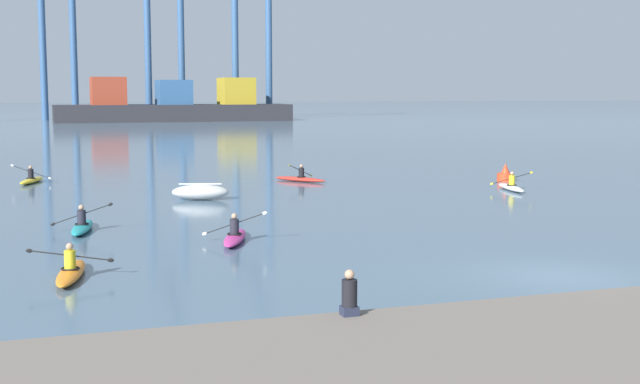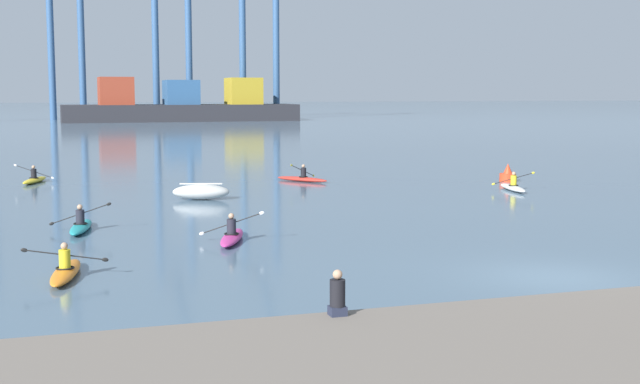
% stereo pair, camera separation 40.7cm
% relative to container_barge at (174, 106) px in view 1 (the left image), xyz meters
% --- Properties ---
extents(ground_plane, '(800.00, 800.00, 0.00)m').
position_rel_container_barge_xyz_m(ground_plane, '(-9.53, -125.94, -2.54)').
color(ground_plane, slate).
extents(container_barge, '(39.07, 9.28, 7.35)m').
position_rel_container_barge_xyz_m(container_barge, '(0.00, 0.00, 0.00)').
color(container_barge, '#28282D').
rests_on(container_barge, ground).
extents(gantry_crane_west_mid, '(6.33, 18.04, 38.99)m').
position_rel_container_barge_xyz_m(gantry_crane_west_mid, '(-17.97, 11.81, 15.31)').
color(gantry_crane_west_mid, '#335684').
rests_on(gantry_crane_west_mid, ground).
extents(gantry_crane_east_mid, '(7.10, 21.89, 38.79)m').
position_rel_container_barge_xyz_m(gantry_crane_east_mid, '(0.05, 8.66, 17.26)').
color(gantry_crane_east_mid, '#335684').
rests_on(gantry_crane_east_mid, ground).
extents(gantry_crane_east, '(7.43, 18.63, 41.36)m').
position_rel_container_barge_xyz_m(gantry_crane_east, '(15.29, 5.98, 16.78)').
color(gantry_crane_east, '#335684').
rests_on(gantry_crane_east, ground).
extents(capsized_dinghy, '(2.81, 1.80, 0.76)m').
position_rel_container_barge_xyz_m(capsized_dinghy, '(-15.56, -106.48, -2.18)').
color(capsized_dinghy, beige).
rests_on(capsized_dinghy, ground).
extents(channel_buoy, '(0.90, 0.90, 1.00)m').
position_rel_container_barge_xyz_m(channel_buoy, '(1.91, -103.79, -2.18)').
color(channel_buoy, red).
rests_on(channel_buoy, ground).
extents(kayak_red, '(2.47, 3.11, 1.05)m').
position_rel_container_barge_xyz_m(kayak_red, '(-8.86, -100.30, -2.36)').
color(kayak_red, red).
rests_on(kayak_red, ground).
extents(kayak_magenta, '(2.07, 3.40, 1.04)m').
position_rel_container_barge_xyz_m(kayak_magenta, '(-16.54, -117.79, -2.36)').
color(kayak_magenta, '#C13384').
rests_on(kayak_magenta, ground).
extents(kayak_orange, '(2.24, 3.45, 0.95)m').
position_rel_container_barge_xyz_m(kayak_orange, '(-21.90, -121.82, -2.36)').
color(kayak_orange, orange).
rests_on(kayak_orange, ground).
extents(kayak_teal, '(2.17, 3.45, 1.02)m').
position_rel_container_barge_xyz_m(kayak_teal, '(-21.19, -113.98, -2.36)').
color(kayak_teal, teal).
rests_on(kayak_teal, ground).
extents(kayak_yellow, '(2.10, 3.42, 1.04)m').
position_rel_container_barge_xyz_m(kayak_yellow, '(-22.88, -96.38, -2.36)').
color(kayak_yellow, yellow).
rests_on(kayak_yellow, ground).
extents(kayak_white, '(2.19, 3.45, 0.95)m').
position_rel_container_barge_xyz_m(kayak_white, '(-0.06, -107.68, -2.36)').
color(kayak_white, silver).
rests_on(kayak_white, ground).
extents(seated_onlooker, '(0.32, 0.30, 0.90)m').
position_rel_container_barge_xyz_m(seated_onlooker, '(-17.08, -130.00, -1.51)').
color(seated_onlooker, '#23283D').
rests_on(seated_onlooker, stone_quay).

